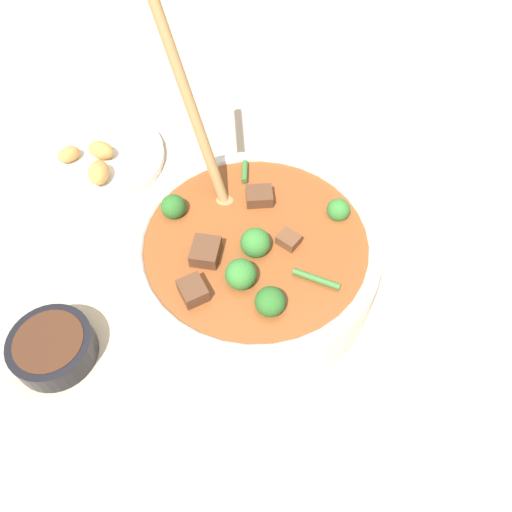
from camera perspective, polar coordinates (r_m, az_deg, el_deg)
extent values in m
plane|color=#C6B293|center=(0.61, 0.00, -3.27)|extent=(4.00, 4.00, 0.00)
cylinder|color=white|center=(0.57, 0.00, -0.99)|extent=(0.27, 0.27, 0.09)
torus|color=white|center=(0.54, 0.00, 1.59)|extent=(0.27, 0.27, 0.02)
cylinder|color=brown|center=(0.56, 0.00, 0.11)|extent=(0.25, 0.25, 0.05)
sphere|color=#387F33|center=(0.50, -1.75, -2.10)|extent=(0.03, 0.03, 0.03)
cylinder|color=#6B9956|center=(0.52, -1.68, -3.49)|extent=(0.01, 0.01, 0.01)
sphere|color=#387F33|center=(0.52, -0.51, 1.55)|extent=(0.03, 0.03, 0.03)
cylinder|color=#6B9956|center=(0.54, -0.49, 0.09)|extent=(0.01, 0.01, 0.01)
sphere|color=#2D6B28|center=(0.48, 1.63, -5.23)|extent=(0.03, 0.03, 0.03)
cylinder|color=#6B9956|center=(0.50, 1.57, -6.47)|extent=(0.01, 0.01, 0.01)
sphere|color=#2D6B28|center=(0.56, -9.42, 5.58)|extent=(0.03, 0.03, 0.03)
cylinder|color=#6B9956|center=(0.58, -9.15, 4.28)|extent=(0.01, 0.01, 0.01)
sphere|color=#387F33|center=(0.56, 9.40, 5.22)|extent=(0.03, 0.03, 0.03)
cylinder|color=#6B9956|center=(0.58, 9.15, 4.02)|extent=(0.01, 0.01, 0.01)
cube|color=brown|center=(0.53, -5.75, 0.23)|extent=(0.03, 0.04, 0.02)
cube|color=brown|center=(0.54, 3.74, 2.00)|extent=(0.03, 0.03, 0.02)
cube|color=brown|center=(0.57, -0.03, 6.61)|extent=(0.03, 0.03, 0.02)
cube|color=brown|center=(0.50, -7.20, -4.08)|extent=(0.04, 0.04, 0.02)
cylinder|color=#3D7533|center=(0.51, 6.90, -2.62)|extent=(0.05, 0.02, 0.01)
cylinder|color=#3D7533|center=(0.60, -1.29, 9.64)|extent=(0.01, 0.03, 0.01)
ellipsoid|color=#A87A47|center=(0.58, -3.57, 6.07)|extent=(0.04, 0.03, 0.01)
cylinder|color=#A87A47|center=(0.56, -7.69, 17.24)|extent=(0.09, 0.12, 0.20)
cylinder|color=black|center=(0.60, -22.17, -9.66)|extent=(0.09, 0.09, 0.03)
cylinder|color=#472819|center=(0.59, -22.53, -9.16)|extent=(0.07, 0.07, 0.01)
cylinder|color=white|center=(0.80, 15.59, 12.72)|extent=(0.21, 0.21, 0.01)
torus|color=white|center=(0.79, 15.68, 13.04)|extent=(0.21, 0.21, 0.01)
cylinder|color=white|center=(0.78, -17.52, 10.67)|extent=(0.19, 0.19, 0.01)
ellipsoid|color=#CC8E47|center=(0.73, -17.54, 9.09)|extent=(0.03, 0.04, 0.03)
ellipsoid|color=#CC8E47|center=(0.77, -20.62, 10.83)|extent=(0.04, 0.04, 0.02)
ellipsoid|color=#CC8E47|center=(0.76, -17.30, 11.48)|extent=(0.05, 0.04, 0.02)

